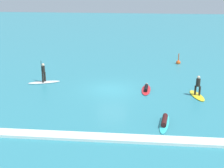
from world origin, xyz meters
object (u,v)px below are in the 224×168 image
at_px(marker_buoy, 178,62).
at_px(surfer_on_red_board, 146,89).
at_px(surfer_on_white_board, 44,78).
at_px(surfer_on_yellow_board, 197,91).
at_px(surfer_on_teal_board, 164,121).

bearing_deg(marker_buoy, surfer_on_red_board, -111.71).
xyz_separation_m(surfer_on_white_board, surfer_on_red_board, (9.28, -1.15, -0.30)).
bearing_deg(marker_buoy, surfer_on_yellow_board, -87.24).
relative_size(surfer_on_yellow_board, surfer_on_white_board, 0.91).
height_order(surfer_on_yellow_board, surfer_on_white_board, surfer_on_white_board).
bearing_deg(marker_buoy, surfer_on_teal_board, -99.01).
xyz_separation_m(surfer_on_white_board, marker_buoy, (12.90, 7.95, -0.26)).
bearing_deg(surfer_on_red_board, marker_buoy, -18.58).
bearing_deg(surfer_on_yellow_board, surfer_on_white_board, -111.70).
bearing_deg(surfer_on_white_board, surfer_on_yellow_board, 151.67).
xyz_separation_m(surfer_on_red_board, marker_buoy, (3.62, 9.10, 0.04)).
bearing_deg(surfer_on_yellow_board, surfer_on_teal_board, -41.21).
distance_m(surfer_on_yellow_board, surfer_on_white_board, 13.56).
relative_size(surfer_on_teal_board, marker_buoy, 2.52).
xyz_separation_m(surfer_on_teal_board, marker_buoy, (2.46, 15.50, 0.00)).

